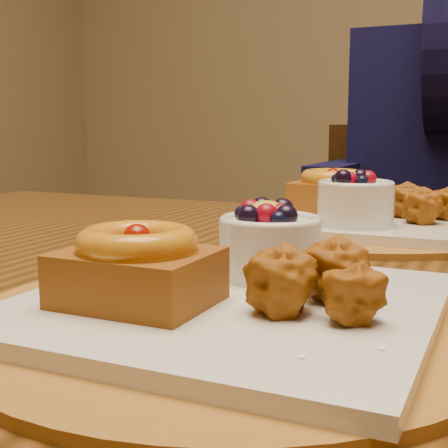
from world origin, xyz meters
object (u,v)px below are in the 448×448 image
Objects in this scene: place_setting_near at (230,292)px; place_setting_far at (361,213)px; chair_far at (393,291)px; dining_table at (316,335)px.

place_setting_far is at bearing 90.12° from place_setting_near.
chair_far is at bearing 95.32° from place_setting_far.
place_setting_near is 1.00× the size of place_setting_far.
chair_far reaches higher than place_setting_near.
place_setting_near is at bearing -80.59° from chair_far.
place_setting_near is at bearing -89.88° from place_setting_far.
place_setting_far reaches higher than place_setting_near.
chair_far reaches higher than place_setting_far.
dining_table is 0.24m from place_setting_far.
place_setting_far reaches higher than dining_table.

